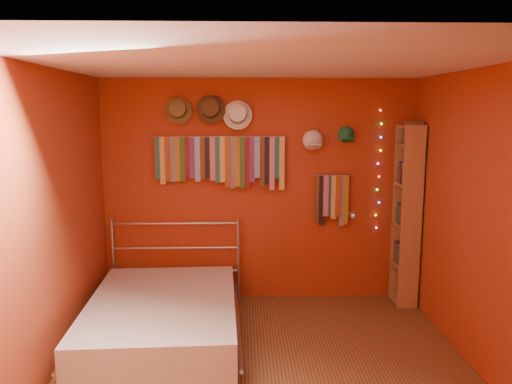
{
  "coord_description": "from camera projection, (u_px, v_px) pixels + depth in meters",
  "views": [
    {
      "loc": [
        -0.2,
        -3.79,
        2.16
      ],
      "look_at": [
        -0.07,
        0.9,
        1.38
      ],
      "focal_mm": 35.0,
      "sensor_mm": 36.0,
      "label": 1
    }
  ],
  "objects": [
    {
      "name": "cap_white",
      "position": [
        313.0,
        140.0,
        5.49
      ],
      "size": [
        0.2,
        0.25,
        0.2
      ],
      "color": "silver",
      "rests_on": "back_wall"
    },
    {
      "name": "tie_rack",
      "position": [
        222.0,
        159.0,
        5.49
      ],
      "size": [
        1.45,
        0.03,
        0.6
      ],
      "color": "#B2B2B7",
      "rests_on": "back_wall"
    },
    {
      "name": "fedora_white",
      "position": [
        238.0,
        114.0,
        5.38
      ],
      "size": [
        0.32,
        0.17,
        0.31
      ],
      "rotation": [
        1.36,
        0.0,
        0.0
      ],
      "color": "white",
      "rests_on": "back_wall"
    },
    {
      "name": "right_wall",
      "position": [
        488.0,
        226.0,
        3.94
      ],
      "size": [
        0.02,
        3.5,
        2.5
      ],
      "primitive_type": "cube",
      "color": "maroon",
      "rests_on": "ground"
    },
    {
      "name": "small_tie_rack",
      "position": [
        332.0,
        198.0,
        5.59
      ],
      "size": [
        0.4,
        0.03,
        0.58
      ],
      "color": "#B2B2B7",
      "rests_on": "back_wall"
    },
    {
      "name": "ceiling",
      "position": [
        268.0,
        63.0,
        3.69
      ],
      "size": [
        3.5,
        3.5,
        0.02
      ],
      "primitive_type": "cube",
      "color": "white",
      "rests_on": "back_wall"
    },
    {
      "name": "fedora_brown",
      "position": [
        210.0,
        109.0,
        5.36
      ],
      "size": [
        0.32,
        0.18,
        0.32
      ],
      "rotation": [
        1.36,
        0.0,
        0.0
      ],
      "color": "#4B351A",
      "rests_on": "back_wall"
    },
    {
      "name": "fedora_olive",
      "position": [
        178.0,
        110.0,
        5.35
      ],
      "size": [
        0.3,
        0.16,
        0.29
      ],
      "rotation": [
        1.36,
        0.0,
        0.0
      ],
      "color": "brown",
      "rests_on": "back_wall"
    },
    {
      "name": "reading_lamp",
      "position": [
        353.0,
        215.0,
        5.44
      ],
      "size": [
        0.08,
        0.32,
        0.09
      ],
      "color": "#B2B2B7",
      "rests_on": "back_wall"
    },
    {
      "name": "left_wall",
      "position": [
        42.0,
        229.0,
        3.85
      ],
      "size": [
        0.02,
        3.5,
        2.5
      ],
      "primitive_type": "cube",
      "color": "maroon",
      "rests_on": "ground"
    },
    {
      "name": "bed",
      "position": [
        163.0,
        318.0,
        4.68
      ],
      "size": [
        1.51,
        2.0,
        0.95
      ],
      "rotation": [
        0.0,
        0.0,
        0.04
      ],
      "color": "#B2B2B7",
      "rests_on": "ground"
    },
    {
      "name": "fairy_lights",
      "position": [
        379.0,
        170.0,
        5.58
      ],
      "size": [
        0.06,
        0.02,
        1.35
      ],
      "color": "#FF3333",
      "rests_on": "back_wall"
    },
    {
      "name": "cap_green",
      "position": [
        346.0,
        135.0,
        5.49
      ],
      "size": [
        0.18,
        0.22,
        0.18
      ],
      "color": "#1A763E",
      "rests_on": "back_wall"
    },
    {
      "name": "bookshelf",
      "position": [
        411.0,
        214.0,
        5.49
      ],
      "size": [
        0.25,
        0.34,
        2.0
      ],
      "color": "#9A7145",
      "rests_on": "ground"
    },
    {
      "name": "ground",
      "position": [
        267.0,
        375.0,
        4.1
      ],
      "size": [
        3.5,
        3.5,
        0.0
      ],
      "primitive_type": "plane",
      "color": "brown",
      "rests_on": "ground"
    },
    {
      "name": "back_wall",
      "position": [
        260.0,
        191.0,
        5.62
      ],
      "size": [
        3.5,
        0.02,
        2.5
      ],
      "primitive_type": "cube",
      "color": "maroon",
      "rests_on": "ground"
    }
  ]
}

